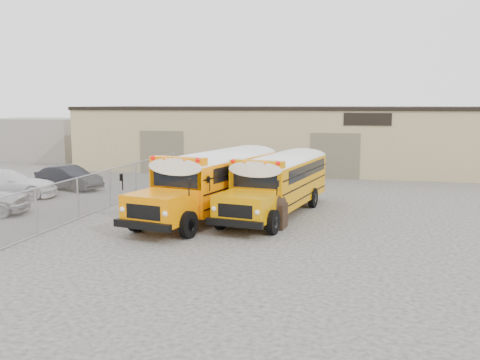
% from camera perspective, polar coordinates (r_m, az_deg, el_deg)
% --- Properties ---
extents(ground, '(120.00, 120.00, 0.00)m').
position_cam_1_polar(ground, '(21.60, -2.79, -4.95)').
color(ground, '#33312F').
rests_on(ground, ground).
extents(warehouse, '(30.20, 10.20, 4.67)m').
position_cam_1_polar(warehouse, '(40.72, 4.83, 4.58)').
color(warehouse, tan).
rests_on(warehouse, ground).
extents(chainlink_fence, '(0.07, 18.07, 1.81)m').
position_cam_1_polar(chainlink_fence, '(26.33, -13.68, -0.80)').
color(chainlink_fence, '#93969B').
rests_on(chainlink_fence, ground).
extents(distant_building_left, '(8.00, 6.00, 3.60)m').
position_cam_1_polar(distant_building_left, '(50.62, -20.38, 4.14)').
color(distant_building_left, gray).
rests_on(distant_building_left, ground).
extents(school_bus_left, '(4.47, 10.10, 2.87)m').
position_cam_1_polar(school_bus_left, '(28.85, 2.78, 1.71)').
color(school_bus_left, '#FF8700').
rests_on(school_bus_left, ground).
extents(school_bus_right, '(3.78, 9.45, 2.69)m').
position_cam_1_polar(school_bus_right, '(29.18, 7.66, 1.52)').
color(school_bus_right, orange).
rests_on(school_bus_right, ground).
extents(tarp_bundle, '(1.07, 1.07, 1.46)m').
position_cam_1_polar(tarp_bundle, '(21.22, 3.60, -3.13)').
color(tarp_bundle, black).
rests_on(tarp_bundle, ground).
extents(car_white, '(5.59, 3.66, 1.51)m').
position_cam_1_polar(car_white, '(30.40, -23.76, -0.37)').
color(car_white, white).
rests_on(car_white, ground).
extents(car_dark, '(4.36, 2.48, 1.36)m').
position_cam_1_polar(car_dark, '(32.15, -17.81, 0.23)').
color(car_dark, black).
rests_on(car_dark, ground).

